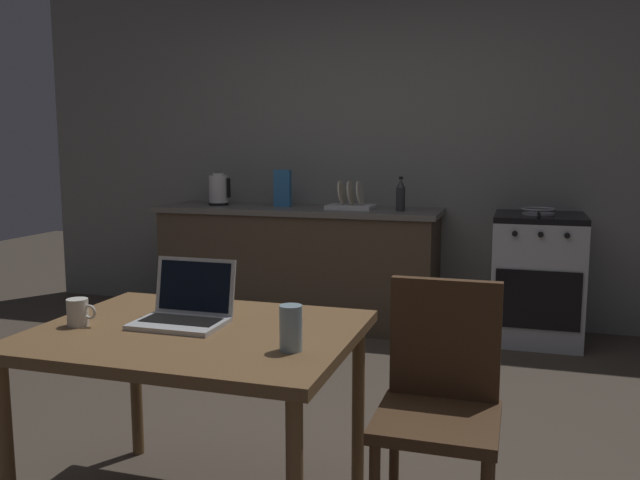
% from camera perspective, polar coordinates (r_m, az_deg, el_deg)
% --- Properties ---
extents(ground_plane, '(12.00, 12.00, 0.00)m').
position_cam_1_polar(ground_plane, '(3.30, -4.43, -16.20)').
color(ground_plane, '#473D33').
extents(back_wall, '(6.40, 0.10, 2.65)m').
position_cam_1_polar(back_wall, '(5.17, 8.04, 7.73)').
color(back_wall, gray).
rests_on(back_wall, ground_plane).
extents(kitchen_counter, '(2.16, 0.64, 0.89)m').
position_cam_1_polar(kitchen_counter, '(5.11, -1.84, -2.12)').
color(kitchen_counter, '#4C3D2D').
rests_on(kitchen_counter, ground_plane).
extents(stove_oven, '(0.60, 0.62, 0.89)m').
position_cam_1_polar(stove_oven, '(4.84, 18.23, -3.13)').
color(stove_oven, '#B7BABF').
rests_on(stove_oven, ground_plane).
extents(dining_table, '(1.12, 0.89, 0.72)m').
position_cam_1_polar(dining_table, '(2.42, -10.64, -9.17)').
color(dining_table, brown).
rests_on(dining_table, ground_plane).
extents(chair, '(0.40, 0.40, 0.90)m').
position_cam_1_polar(chair, '(2.32, 10.33, -13.06)').
color(chair, '#4C331E').
rests_on(chair, ground_plane).
extents(laptop, '(0.32, 0.26, 0.22)m').
position_cam_1_polar(laptop, '(2.47, -11.62, -6.01)').
color(laptop, silver).
rests_on(laptop, dining_table).
extents(electric_kettle, '(0.18, 0.16, 0.25)m').
position_cam_1_polar(electric_kettle, '(5.29, -8.75, 4.29)').
color(electric_kettle, black).
rests_on(electric_kettle, kitchen_counter).
extents(bottle, '(0.07, 0.07, 0.25)m').
position_cam_1_polar(bottle, '(4.79, 6.97, 3.88)').
color(bottle, '#2D2D33').
rests_on(bottle, kitchen_counter).
extents(frying_pan, '(0.23, 0.40, 0.05)m').
position_cam_1_polar(frying_pan, '(4.75, 18.33, 2.38)').
color(frying_pan, gray).
rests_on(frying_pan, stove_oven).
extents(coffee_mug, '(0.11, 0.08, 0.10)m').
position_cam_1_polar(coffee_mug, '(2.54, -20.13, -5.88)').
color(coffee_mug, silver).
rests_on(coffee_mug, dining_table).
extents(drinking_glass, '(0.07, 0.07, 0.15)m').
position_cam_1_polar(drinking_glass, '(2.10, -2.53, -7.59)').
color(drinking_glass, '#99B7C6').
rests_on(drinking_glass, dining_table).
extents(cereal_box, '(0.13, 0.05, 0.28)m').
position_cam_1_polar(cereal_box, '(5.10, -3.26, 4.48)').
color(cereal_box, '#3372B2').
rests_on(cereal_box, kitchen_counter).
extents(dish_rack, '(0.34, 0.26, 0.21)m').
position_cam_1_polar(dish_rack, '(4.92, 2.66, 3.25)').
color(dish_rack, silver).
rests_on(dish_rack, kitchen_counter).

